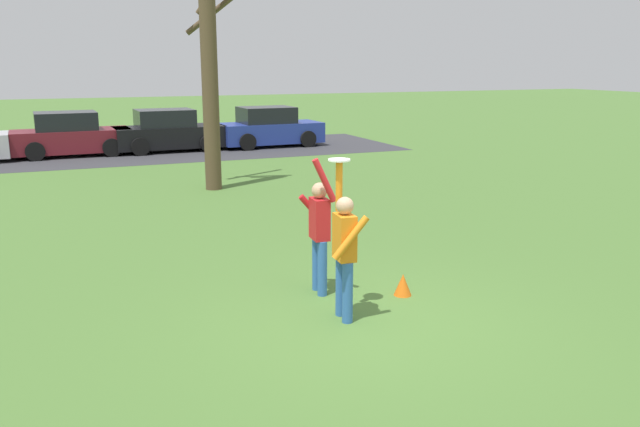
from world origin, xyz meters
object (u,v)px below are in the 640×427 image
object	(u,v)px
parked_car_black	(168,132)
parked_car_maroon	(70,136)
person_catcher	(344,247)
frisbee_disc	(339,160)
bare_tree_tall	(208,59)
parked_car_blue	(269,128)
person_defender	(320,228)
field_cone_orange	(403,285)

from	to	relation	value
parked_car_black	parked_car_maroon	bearing A→B (deg)	177.18
person_catcher	frisbee_disc	size ratio (longest dim) A/B	7.22
parked_car_maroon	bare_tree_tall	size ratio (longest dim) A/B	0.61
parked_car_maroon	parked_car_blue	world-z (taller)	same
parked_car_maroon	parked_car_black	world-z (taller)	same
person_defender	field_cone_orange	world-z (taller)	person_defender
parked_car_maroon	field_cone_orange	bearing A→B (deg)	-79.27
parked_car_maroon	bare_tree_tall	bearing A→B (deg)	-70.25
person_catcher	parked_car_black	bearing A→B (deg)	2.24
parked_car_blue	bare_tree_tall	bearing A→B (deg)	-119.71
parked_car_black	field_cone_orange	distance (m)	17.36
person_catcher	person_defender	xyz separation A→B (m)	(0.08, 1.05, -0.00)
frisbee_disc	person_catcher	bearing A→B (deg)	-94.58
parked_car_maroon	parked_car_black	distance (m)	3.52
parked_car_blue	field_cone_orange	bearing A→B (deg)	-103.85
person_catcher	bare_tree_tall	xyz separation A→B (m)	(0.51, 9.62, 2.42)
parked_car_black	bare_tree_tall	xyz separation A→B (m)	(-0.21, -8.21, 2.68)
frisbee_disc	bare_tree_tall	world-z (taller)	bare_tree_tall
person_catcher	parked_car_black	distance (m)	17.84
field_cone_orange	bare_tree_tall	bearing A→B (deg)	94.05
person_catcher	parked_car_blue	size ratio (longest dim) A/B	0.50
frisbee_disc	field_cone_orange	bearing A→B (deg)	12.57
frisbee_disc	parked_car_blue	xyz separation A→B (m)	(4.74, 17.49, -1.37)
parked_car_maroon	person_catcher	bearing A→B (deg)	-83.20
frisbee_disc	parked_car_maroon	bearing A→B (deg)	99.04
bare_tree_tall	frisbee_disc	bearing A→B (deg)	-93.03
person_defender	parked_car_black	size ratio (longest dim) A/B	0.49
person_catcher	field_cone_orange	distance (m)	1.50
parked_car_blue	field_cone_orange	xyz separation A→B (m)	(-3.59, -17.24, -0.57)
parked_car_maroon	bare_tree_tall	world-z (taller)	bare_tree_tall
person_defender	field_cone_orange	bearing A→B (deg)	66.62
person_catcher	parked_car_maroon	size ratio (longest dim) A/B	0.50
person_defender	parked_car_blue	distance (m)	17.31
person_catcher	frisbee_disc	distance (m)	1.13
parked_car_black	parked_car_blue	distance (m)	4.03
person_catcher	bare_tree_tall	distance (m)	9.93
frisbee_disc	field_cone_orange	world-z (taller)	frisbee_disc
parked_car_blue	bare_tree_tall	world-z (taller)	bare_tree_tall
frisbee_disc	bare_tree_tall	size ratio (longest dim) A/B	0.04
person_catcher	field_cone_orange	world-z (taller)	person_catcher
person_defender	parked_car_black	xyz separation A→B (m)	(0.64, 16.77, -0.25)
parked_car_blue	person_catcher	bearing A→B (deg)	-107.10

